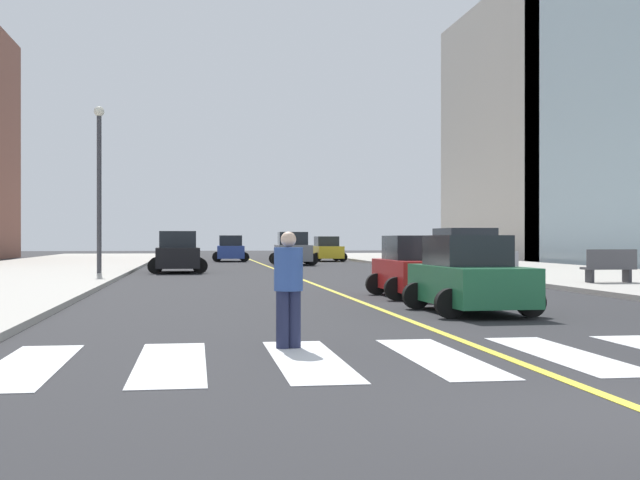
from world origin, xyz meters
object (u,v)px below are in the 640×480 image
car_silver_fifth (466,258)px  car_red_sixth (416,268)px  car_gray_fourth (293,249)px  car_green_seventh (469,277)px  car_blue_second (230,249)px  car_black_nearest (177,253)px  car_yellow_third (327,250)px  pedestrian_crossing (288,284)px  street_lamp (99,174)px  park_bench (610,267)px

car_silver_fifth → car_red_sixth: (-3.46, -6.17, -0.14)m
car_gray_fourth → car_green_seventh: size_ratio=1.21×
car_blue_second → car_silver_fifth: size_ratio=0.94×
car_blue_second → car_silver_fifth: (7.10, -32.05, 0.06)m
car_black_nearest → car_yellow_third: car_black_nearest is taller
car_green_seventh → pedestrian_crossing: pedestrian_crossing is taller
car_blue_second → street_lamp: bearing=-104.2°
car_blue_second → car_yellow_third: 6.98m
car_silver_fifth → park_bench: (4.24, -2.32, -0.25)m
car_silver_fifth → car_blue_second: bearing=-78.3°
car_yellow_third → car_red_sixth: bearing=83.9°
car_red_sixth → park_bench: car_red_sixth is taller
car_silver_fifth → pedestrian_crossing: (-8.18, -16.67, 0.01)m
car_red_sixth → pedestrian_crossing: 11.51m
car_silver_fifth → park_bench: size_ratio=2.49×
car_yellow_third → car_red_sixth: (-3.35, -37.97, -0.04)m
car_gray_fourth → car_red_sixth: bearing=92.3°
car_black_nearest → car_green_seventh: (6.82, -23.37, -0.14)m
car_gray_fourth → pedestrian_crossing: bearing=85.5°
car_blue_second → car_red_sixth: car_blue_second is taller
car_gray_fourth → street_lamp: bearing=58.4°
car_silver_fifth → street_lamp: street_lamp is taller
car_yellow_third → car_green_seventh: size_ratio=1.05×
car_blue_second → car_black_nearest: bearing=-98.2°
car_yellow_third → street_lamp: 27.37m
car_yellow_third → pedestrian_crossing: bearing=79.4°
car_green_seventh → car_yellow_third: bearing=-96.8°
car_green_seventh → street_lamp: bearing=-64.8°
pedestrian_crossing → street_lamp: (-5.48, 24.95, 3.45)m
car_yellow_third → car_blue_second: bearing=-3.1°
car_black_nearest → car_blue_second: bearing=78.9°
car_green_seventh → park_bench: car_green_seventh is taller
car_black_nearest → street_lamp: bearing=-131.5°
car_yellow_third → park_bench: bearing=96.2°
car_red_sixth → car_green_seventh: bearing=88.2°
car_red_sixth → park_bench: bearing=-153.8°
street_lamp → car_black_nearest: bearing=50.1°
car_black_nearest → car_silver_fifth: car_silver_fifth is taller
car_red_sixth → car_green_seventh: (-0.14, -5.04, -0.01)m
car_gray_fourth → car_silver_fifth: bearing=100.7°
car_silver_fifth → park_bench: bearing=150.5°
car_silver_fifth → street_lamp: bearing=-32.1°
car_black_nearest → park_bench: car_black_nearest is taller
car_red_sixth → car_green_seventh: size_ratio=0.99×
park_bench → car_green_seventh: bearing=137.6°
car_gray_fourth → street_lamp: (-10.10, -15.14, 3.44)m
car_blue_second → car_red_sixth: 38.38m
car_blue_second → car_silver_fifth: bearing=-76.2°
car_black_nearest → car_yellow_third: bearing=60.7°
car_blue_second → car_red_sixth: (3.63, -38.21, -0.07)m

